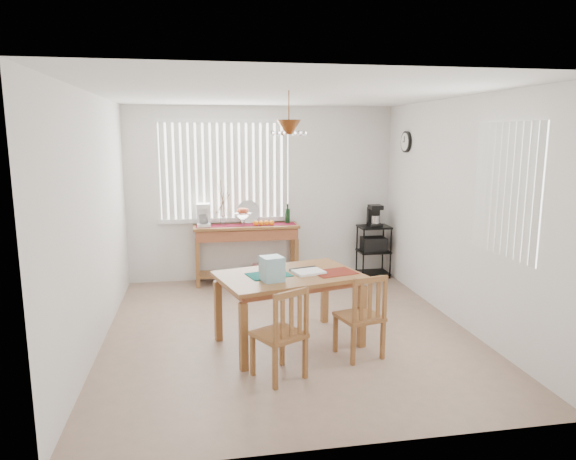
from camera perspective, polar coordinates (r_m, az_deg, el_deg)
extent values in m
cube|color=#9E7E6B|center=(5.92, -0.04, -11.10)|extent=(4.00, 4.50, 0.01)
cube|color=white|center=(7.83, -2.93, 4.07)|extent=(4.00, 0.10, 2.60)
cube|color=white|center=(3.37, 6.67, -4.54)|extent=(4.00, 0.10, 2.60)
cube|color=white|center=(5.60, -21.18, 0.82)|extent=(0.10, 4.50, 2.60)
cube|color=white|center=(6.25, 18.82, 1.91)|extent=(0.10, 4.50, 2.60)
cube|color=white|center=(5.52, -0.04, 15.45)|extent=(4.00, 4.50, 0.10)
cube|color=white|center=(7.69, -7.00, 6.52)|extent=(1.90, 0.01, 1.40)
cube|color=white|center=(7.69, -13.72, 6.30)|extent=(0.07, 0.03, 1.40)
cube|color=white|center=(7.68, -12.93, 6.33)|extent=(0.07, 0.03, 1.40)
cube|color=white|center=(7.68, -12.14, 6.35)|extent=(0.07, 0.03, 1.40)
cube|color=white|center=(7.68, -11.35, 6.38)|extent=(0.07, 0.03, 1.40)
cube|color=white|center=(7.67, -10.56, 6.41)|extent=(0.07, 0.03, 1.40)
cube|color=white|center=(7.67, -9.77, 6.43)|extent=(0.07, 0.03, 1.40)
cube|color=white|center=(7.68, -8.97, 6.46)|extent=(0.07, 0.03, 1.40)
cube|color=white|center=(7.68, -8.18, 6.48)|extent=(0.07, 0.03, 1.40)
cube|color=white|center=(7.68, -7.39, 6.50)|extent=(0.07, 0.03, 1.40)
cube|color=white|center=(7.69, -6.60, 6.52)|extent=(0.07, 0.03, 1.40)
cube|color=white|center=(7.69, -5.81, 6.54)|extent=(0.07, 0.03, 1.40)
cube|color=white|center=(7.70, -5.02, 6.56)|extent=(0.07, 0.03, 1.40)
cube|color=white|center=(7.71, -4.24, 6.57)|extent=(0.07, 0.03, 1.40)
cube|color=white|center=(7.72, -3.45, 6.59)|extent=(0.07, 0.03, 1.40)
cube|color=white|center=(7.74, -2.67, 6.60)|extent=(0.07, 0.03, 1.40)
cube|color=white|center=(7.75, -1.89, 6.62)|extent=(0.07, 0.03, 1.40)
cube|color=white|center=(7.76, -1.11, 6.63)|extent=(0.07, 0.03, 1.40)
cube|color=white|center=(7.78, -0.34, 6.64)|extent=(0.07, 0.03, 1.40)
cube|color=white|center=(7.75, -6.87, 1.11)|extent=(1.98, 0.06, 0.06)
cube|color=white|center=(7.65, -7.11, 11.96)|extent=(1.98, 0.06, 0.06)
cube|color=white|center=(5.42, 23.06, 4.13)|extent=(0.01, 1.10, 1.30)
cube|color=white|center=(5.00, 26.02, 3.44)|extent=(0.03, 0.07, 1.30)
cube|color=white|center=(5.09, 25.30, 3.61)|extent=(0.03, 0.07, 1.30)
cube|color=white|center=(5.18, 24.60, 3.76)|extent=(0.03, 0.07, 1.30)
cube|color=white|center=(5.27, 23.93, 3.91)|extent=(0.03, 0.07, 1.30)
cube|color=white|center=(5.36, 23.29, 4.06)|extent=(0.03, 0.07, 1.30)
cube|color=white|center=(5.46, 22.66, 4.19)|extent=(0.03, 0.07, 1.30)
cube|color=white|center=(5.55, 22.05, 4.33)|extent=(0.03, 0.07, 1.30)
cube|color=white|center=(5.64, 21.47, 4.46)|extent=(0.03, 0.07, 1.30)
cube|color=white|center=(5.74, 20.90, 4.58)|extent=(0.03, 0.07, 1.30)
cube|color=white|center=(5.83, 20.35, 4.70)|extent=(0.03, 0.07, 1.30)
cylinder|color=black|center=(7.56, 12.99, 9.52)|extent=(0.04, 0.30, 0.30)
cylinder|color=white|center=(7.55, 12.83, 9.53)|extent=(0.01, 0.25, 0.25)
cylinder|color=brown|center=(5.13, 0.10, 13.37)|extent=(0.01, 0.01, 0.34)
cone|color=brown|center=(5.13, 0.09, 11.36)|extent=(0.24, 0.24, 0.14)
sphere|color=white|center=(5.16, 1.88, 10.69)|extent=(0.05, 0.05, 0.05)
sphere|color=white|center=(5.28, 0.70, 10.69)|extent=(0.05, 0.05, 0.05)
sphere|color=white|center=(5.25, -1.05, 10.69)|extent=(0.05, 0.05, 0.05)
sphere|color=white|center=(5.10, -1.71, 10.69)|extent=(0.05, 0.05, 0.05)
sphere|color=white|center=(4.98, -0.55, 10.70)|extent=(0.05, 0.05, 0.05)
sphere|color=white|center=(5.01, 1.29, 10.70)|extent=(0.05, 0.05, 0.05)
cube|color=brown|center=(7.58, -4.66, 0.39)|extent=(1.54, 0.43, 0.04)
cube|color=#9C5333|center=(7.60, -4.65, -0.39)|extent=(1.48, 0.40, 0.15)
cube|color=brown|center=(7.49, -10.01, -3.89)|extent=(0.06, 0.06, 0.67)
cube|color=brown|center=(7.62, 0.94, -3.48)|extent=(0.06, 0.06, 0.67)
cube|color=brown|center=(7.82, -10.01, -3.28)|extent=(0.06, 0.06, 0.67)
cube|color=brown|center=(7.95, 0.49, -2.90)|extent=(0.06, 0.06, 0.67)
cube|color=brown|center=(7.73, -4.58, -4.75)|extent=(1.43, 0.38, 0.03)
cube|color=red|center=(7.74, -2.81, -4.23)|extent=(0.29, 0.21, 0.10)
cube|color=maroon|center=(7.58, -4.66, 0.56)|extent=(1.47, 0.24, 0.01)
cube|color=white|center=(7.54, -9.34, 0.57)|extent=(0.19, 0.23, 0.05)
cube|color=white|center=(7.60, -9.37, 1.57)|extent=(0.19, 0.08, 0.29)
cube|color=white|center=(7.48, -9.40, 2.66)|extent=(0.19, 0.21, 0.07)
cylinder|color=white|center=(7.50, -9.35, 1.19)|extent=(0.13, 0.13, 0.13)
cylinder|color=white|center=(7.55, -5.02, 0.86)|extent=(0.05, 0.05, 0.10)
cone|color=white|center=(7.53, -5.03, 1.55)|extent=(0.25, 0.25, 0.09)
sphere|color=red|center=(7.52, -4.68, 2.17)|extent=(0.08, 0.08, 0.08)
sphere|color=red|center=(7.56, -4.89, 2.21)|extent=(0.08, 0.08, 0.08)
sphere|color=red|center=(7.56, -5.25, 2.20)|extent=(0.08, 0.08, 0.08)
sphere|color=red|center=(7.52, -5.41, 2.15)|extent=(0.08, 0.08, 0.08)
sphere|color=red|center=(7.48, -5.20, 2.11)|extent=(0.08, 0.08, 0.08)
sphere|color=red|center=(7.48, -4.83, 2.12)|extent=(0.08, 0.08, 0.08)
sphere|color=orange|center=(7.51, -3.59, 0.76)|extent=(0.08, 0.08, 0.08)
sphere|color=orange|center=(7.52, -3.00, 0.77)|extent=(0.08, 0.08, 0.08)
sphere|color=orange|center=(7.53, -2.42, 0.79)|extent=(0.08, 0.08, 0.08)
sphere|color=orange|center=(7.54, -1.84, 0.81)|extent=(0.08, 0.08, 0.08)
cylinder|color=silver|center=(7.73, -4.45, 2.04)|extent=(0.35, 0.09, 0.34)
cylinder|color=white|center=(7.59, -7.24, 1.02)|extent=(0.08, 0.08, 0.13)
cylinder|color=#4C3823|center=(7.55, -7.29, 3.15)|extent=(0.08, 0.04, 0.43)
cylinder|color=#4C3823|center=(7.55, -7.30, 3.33)|extent=(0.13, 0.06, 0.47)
cylinder|color=#4C3823|center=(7.55, -7.29, 2.97)|extent=(0.17, 0.07, 0.35)
cylinder|color=#4C3823|center=(7.54, -7.30, 3.51)|extent=(0.05, 0.03, 0.53)
cylinder|color=#4C3823|center=(7.55, -7.29, 2.90)|extent=(0.21, 0.10, 0.30)
cylinder|color=black|center=(7.69, -0.05, 1.55)|extent=(0.07, 0.07, 0.22)
cylinder|color=black|center=(7.67, -0.05, 2.65)|extent=(0.03, 0.03, 0.08)
cylinder|color=black|center=(7.85, 8.38, -2.68)|extent=(0.02, 0.02, 0.80)
cylinder|color=black|center=(7.99, 11.33, -2.54)|extent=(0.02, 0.02, 0.80)
cylinder|color=black|center=(8.16, 7.64, -2.15)|extent=(0.02, 0.02, 0.80)
cylinder|color=black|center=(8.30, 10.50, -2.02)|extent=(0.02, 0.02, 0.80)
cube|color=black|center=(8.00, 9.55, 0.35)|extent=(0.47, 0.38, 0.03)
cube|color=black|center=(8.07, 9.47, -2.34)|extent=(0.47, 0.38, 0.02)
cube|color=black|center=(8.16, 9.40, -4.70)|extent=(0.47, 0.38, 0.02)
cube|color=black|center=(8.05, 9.49, -1.54)|extent=(0.36, 0.28, 0.21)
cube|color=black|center=(7.97, 9.60, 0.59)|extent=(0.19, 0.23, 0.05)
cube|color=black|center=(8.03, 9.45, 1.51)|extent=(0.19, 0.08, 0.28)
cube|color=black|center=(7.93, 9.66, 2.54)|extent=(0.19, 0.21, 0.07)
cylinder|color=silver|center=(7.95, 9.65, 1.18)|extent=(0.12, 0.12, 0.12)
cube|color=brown|center=(5.32, 0.09, -5.13)|extent=(1.60, 1.25, 0.04)
cube|color=#9C5333|center=(5.34, 0.09, -5.65)|extent=(1.48, 1.12, 0.06)
cube|color=brown|center=(4.88, -4.96, -11.75)|extent=(0.09, 0.09, 0.66)
cube|color=brown|center=(5.42, 8.19, -9.49)|extent=(0.09, 0.09, 0.66)
cube|color=brown|center=(5.58, -7.77, -8.90)|extent=(0.09, 0.09, 0.66)
cube|color=brown|center=(6.06, 4.10, -7.24)|extent=(0.09, 0.09, 0.66)
cube|color=#126660|center=(5.28, -2.14, -4.99)|extent=(0.49, 0.40, 0.01)
cube|color=maroon|center=(5.39, 5.18, -4.71)|extent=(0.49, 0.40, 0.01)
cube|color=white|center=(5.36, 2.29, -4.67)|extent=(0.36, 0.31, 0.03)
cube|color=black|center=(5.47, 1.66, -4.32)|extent=(0.30, 0.11, 0.03)
cube|color=#83B2BF|center=(5.05, -1.79, -4.32)|extent=(0.25, 0.25, 0.24)
cube|color=brown|center=(4.71, -1.04, -11.53)|extent=(0.54, 0.54, 0.04)
cube|color=brown|center=(5.01, -0.66, -12.76)|extent=(0.05, 0.05, 0.39)
cube|color=brown|center=(4.83, -3.95, -13.73)|extent=(0.05, 0.05, 0.39)
cube|color=brown|center=(4.77, 1.93, -14.02)|extent=(0.05, 0.05, 0.39)
cube|color=brown|center=(4.58, -1.43, -15.12)|extent=(0.05, 0.05, 0.39)
cube|color=brown|center=(4.59, 2.04, -8.95)|extent=(0.04, 0.04, 0.43)
cube|color=brown|center=(4.39, -1.38, -9.88)|extent=(0.04, 0.04, 0.43)
cube|color=brown|center=(4.43, 0.37, -7.11)|extent=(0.33, 0.20, 0.06)
cube|color=brown|center=(4.56, 1.31, -9.41)|extent=(0.04, 0.03, 0.35)
cube|color=brown|center=(4.50, 0.37, -9.67)|extent=(0.04, 0.03, 0.35)
cube|color=brown|center=(4.44, -0.59, -9.93)|extent=(0.04, 0.03, 0.35)
cube|color=brown|center=(5.19, 7.92, -9.52)|extent=(0.48, 0.48, 0.04)
cube|color=brown|center=(5.48, 8.43, -10.78)|extent=(0.05, 0.05, 0.39)
cube|color=brown|center=(5.32, 5.29, -11.40)|extent=(0.05, 0.05, 0.39)
cube|color=brown|center=(5.22, 10.48, -11.96)|extent=(0.05, 0.05, 0.39)
cube|color=brown|center=(5.05, 7.24, -12.67)|extent=(0.05, 0.05, 0.39)
cube|color=brown|center=(5.06, 10.71, -7.31)|extent=(0.04, 0.04, 0.43)
cube|color=brown|center=(4.88, 7.42, -7.88)|extent=(0.04, 0.04, 0.43)
cube|color=brown|center=(4.92, 9.16, -5.50)|extent=(0.35, 0.12, 0.06)
cube|color=brown|center=(5.03, 9.99, -7.67)|extent=(0.04, 0.03, 0.35)
cube|color=brown|center=(4.98, 9.09, -7.83)|extent=(0.04, 0.03, 0.35)
cube|color=brown|center=(4.93, 8.17, -7.99)|extent=(0.04, 0.03, 0.35)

